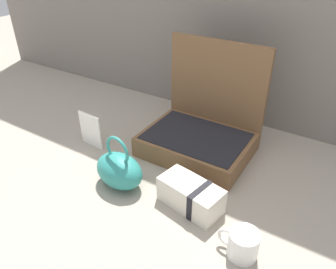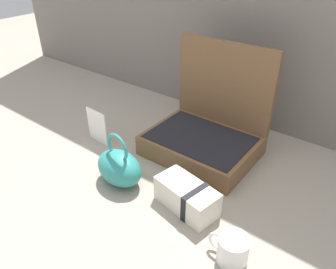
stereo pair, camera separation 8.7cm
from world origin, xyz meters
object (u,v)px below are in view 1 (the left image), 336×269
object	(u,v)px
open_suitcase	(202,129)
cream_toiletry_bag	(191,196)
teal_pouch_handbag	(119,170)
coffee_mug	(242,244)
info_card_left	(91,130)

from	to	relation	value
open_suitcase	cream_toiletry_bag	xyz separation A→B (m)	(0.13, -0.32, -0.05)
teal_pouch_handbag	coffee_mug	size ratio (longest dim) A/B	1.70
open_suitcase	cream_toiletry_bag	distance (m)	0.35
cream_toiletry_bag	coffee_mug	size ratio (longest dim) A/B	1.89
open_suitcase	teal_pouch_handbag	size ratio (longest dim) A/B	2.11
open_suitcase	info_card_left	world-z (taller)	open_suitcase
coffee_mug	info_card_left	size ratio (longest dim) A/B	0.80
open_suitcase	teal_pouch_handbag	distance (m)	0.39
open_suitcase	teal_pouch_handbag	xyz separation A→B (m)	(-0.14, -0.36, -0.03)
info_card_left	cream_toiletry_bag	bearing A→B (deg)	-6.40
teal_pouch_handbag	cream_toiletry_bag	world-z (taller)	teal_pouch_handbag
cream_toiletry_bag	info_card_left	xyz separation A→B (m)	(-0.53, 0.10, 0.03)
open_suitcase	coffee_mug	world-z (taller)	open_suitcase
teal_pouch_handbag	cream_toiletry_bag	distance (m)	0.27
open_suitcase	teal_pouch_handbag	bearing A→B (deg)	-111.08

